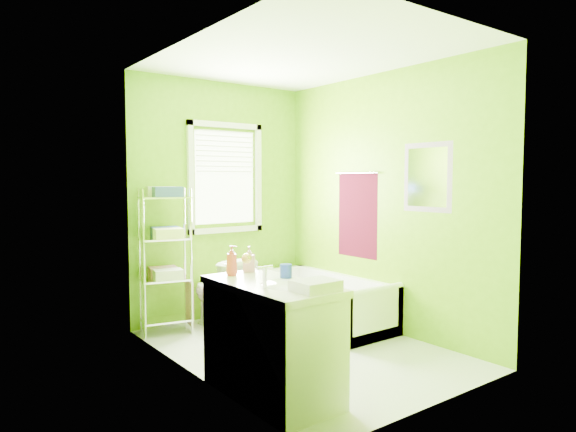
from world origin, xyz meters
TOP-DOWN VIEW (x-y plane):
  - ground at (0.00, 0.00)m, footprint 2.90×2.90m
  - room_envelope at (0.00, 0.00)m, footprint 2.14×2.94m
  - window at (0.05, 1.42)m, footprint 0.92×0.05m
  - door at (-1.04, -1.00)m, footprint 0.09×0.80m
  - right_wall_decor at (1.04, -0.02)m, footprint 0.04×1.48m
  - bathtub at (0.67, 0.51)m, footprint 0.76×1.62m
  - toilet at (-0.24, 1.04)m, footprint 0.50×0.77m
  - vanity at (-0.79, -0.66)m, footprint 0.55×1.08m
  - wire_shelf_unit at (-0.75, 1.20)m, footprint 0.53×0.44m

SIDE VIEW (x-z plane):
  - ground at x=0.00m, z-range 0.00..0.00m
  - bathtub at x=0.67m, z-range -0.10..0.43m
  - toilet at x=-0.24m, z-range 0.00..0.73m
  - vanity at x=-0.79m, z-range -0.09..0.95m
  - wire_shelf_unit at x=-0.75m, z-range 0.15..1.61m
  - door at x=-1.04m, z-range 0.00..2.00m
  - right_wall_decor at x=1.04m, z-range 0.74..1.91m
  - room_envelope at x=0.00m, z-range 0.24..2.86m
  - window at x=0.05m, z-range 1.00..2.22m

